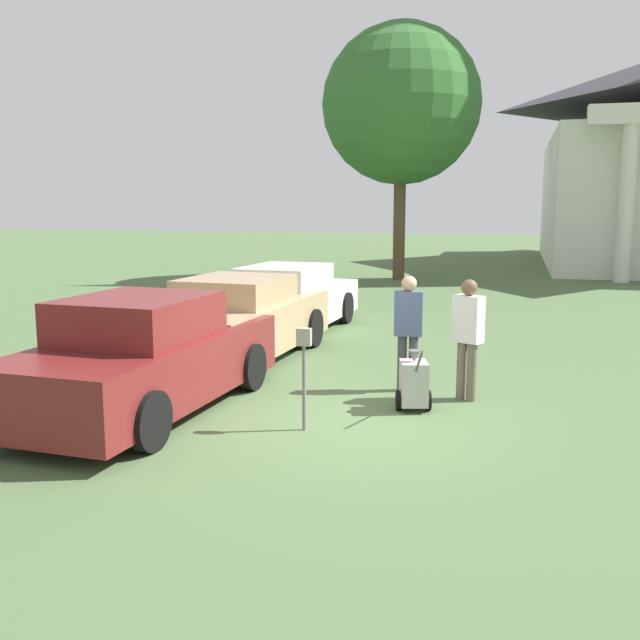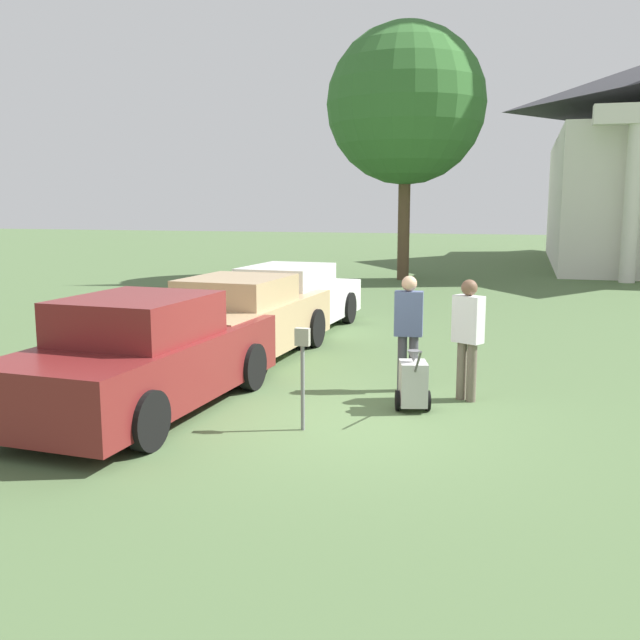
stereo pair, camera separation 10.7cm
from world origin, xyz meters
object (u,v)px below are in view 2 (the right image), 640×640
object	(u,v)px
parking_meter	(303,359)
person_worker	(408,326)
parked_car_white	(290,301)
equipment_cart	(413,383)
person_supervisor	(468,332)
parked_car_tan	(241,320)
parked_car_maroon	(145,358)

from	to	relation	value
parking_meter	person_worker	bearing A→B (deg)	66.92
parked_car_white	equipment_cart	distance (m)	6.32
parked_car_white	person_supervisor	distance (m)	6.16
parked_car_tan	equipment_cart	world-z (taller)	parked_car_tan
parked_car_white	person_worker	xyz separation A→B (m)	(3.28, -4.21, 0.31)
person_supervisor	parked_car_tan	bearing A→B (deg)	6.91
parked_car_white	person_worker	world-z (taller)	person_worker
parked_car_maroon	parked_car_tan	xyz separation A→B (m)	(0.00, 3.44, -0.01)
parking_meter	person_supervisor	size ratio (longest dim) A/B	0.74
person_worker	equipment_cart	bearing A→B (deg)	97.55
parked_car_tan	parking_meter	distance (m)	4.35
parked_car_maroon	parking_meter	world-z (taller)	parked_car_maroon
parked_car_maroon	parked_car_white	distance (m)	6.24
person_supervisor	equipment_cart	size ratio (longest dim) A/B	1.76
parked_car_white	equipment_cart	size ratio (longest dim) A/B	5.26
parked_car_white	parked_car_tan	bearing A→B (deg)	-86.99
parked_car_white	parking_meter	world-z (taller)	parked_car_white
person_supervisor	equipment_cart	bearing A→B (deg)	77.01
parking_meter	equipment_cart	world-z (taller)	parking_meter
person_worker	equipment_cart	xyz separation A→B (m)	(0.24, -1.03, -0.62)
parked_car_white	parking_meter	xyz separation A→B (m)	(2.32, -6.47, 0.21)
parked_car_maroon	equipment_cart	size ratio (longest dim) A/B	4.74
equipment_cart	parked_car_maroon	bearing A→B (deg)	-179.41
person_worker	person_supervisor	world-z (taller)	person_supervisor
parking_meter	person_worker	world-z (taller)	person_worker
person_supervisor	equipment_cart	distance (m)	1.16
equipment_cart	parking_meter	bearing A→B (deg)	-149.50
parked_car_white	parked_car_maroon	bearing A→B (deg)	-87.00
parked_car_white	person_worker	size ratio (longest dim) A/B	3.00
parked_car_white	parking_meter	distance (m)	6.88
person_worker	person_supervisor	xyz separation A→B (m)	(0.90, -0.30, 0.00)
parked_car_maroon	equipment_cart	world-z (taller)	parked_car_maroon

